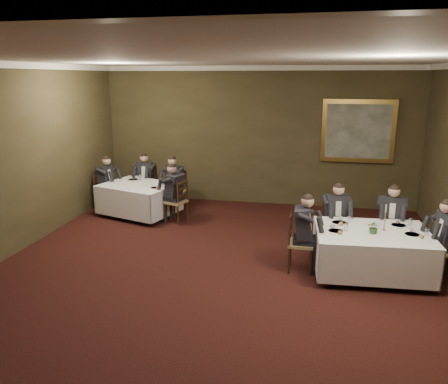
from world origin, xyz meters
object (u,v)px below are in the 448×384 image
(diner_main_endleft, at_px, (301,242))
(chair_sec_backleft, at_px, (147,193))
(chair_sec_endleft, at_px, (106,198))
(diner_sec_endleft, at_px, (106,189))
(painting, at_px, (358,131))
(chair_sec_backright, at_px, (176,198))
(diner_sec_backleft, at_px, (147,185))
(table_main, at_px, (371,249))
(chair_main_endleft, at_px, (299,254))
(table_second, at_px, (139,197))
(chair_main_endright, at_px, (445,262))
(candlestick, at_px, (385,220))
(chair_main_backright, at_px, (389,239))
(diner_main_backright, at_px, (390,228))
(diner_main_endright, at_px, (446,249))
(diner_sec_endright, at_px, (176,201))
(diner_main_backleft, at_px, (335,226))
(chair_sec_endright, at_px, (176,210))
(centerpiece, at_px, (374,227))
(chair_main_backleft, at_px, (334,237))
(diner_sec_backright, at_px, (176,189))

(diner_main_endleft, height_order, chair_sec_backleft, diner_main_endleft)
(chair_sec_endleft, height_order, diner_sec_endleft, diner_sec_endleft)
(chair_sec_backleft, bearing_deg, painting, -166.36)
(diner_main_endleft, relative_size, painting, 0.78)
(chair_sec_backright, bearing_deg, diner_sec_backleft, 14.60)
(table_main, height_order, chair_main_endleft, chair_main_endleft)
(table_second, xyz_separation_m, diner_sec_backleft, (-0.18, 0.96, 0.06))
(chair_main_endright, xyz_separation_m, candlestick, (-0.99, 0.02, 0.65))
(painting, bearing_deg, chair_main_backright, -81.31)
(chair_sec_backleft, bearing_deg, candlestick, 156.65)
(chair_main_endleft, bearing_deg, chair_main_endright, 93.75)
(diner_main_backright, bearing_deg, diner_main_endright, 136.96)
(chair_main_endright, relative_size, diner_sec_endright, 0.74)
(diner_main_backleft, relative_size, chair_sec_endright, 1.35)
(diner_main_backright, distance_m, diner_main_endleft, 1.92)
(diner_sec_endright, height_order, centerpiece, diner_sec_endright)
(chair_sec_backleft, bearing_deg, chair_main_endleft, 147.56)
(diner_main_endright, relative_size, diner_sec_endright, 1.00)
(diner_main_endright, bearing_deg, diner_sec_endleft, 56.03)
(diner_sec_backleft, relative_size, chair_sec_endright, 1.35)
(diner_main_endright, distance_m, chair_sec_backleft, 7.14)
(diner_main_endright, bearing_deg, diner_sec_endright, 55.29)
(chair_sec_backleft, distance_m, painting, 5.53)
(diner_sec_endright, bearing_deg, chair_sec_backleft, 59.68)
(diner_sec_endright, xyz_separation_m, chair_sec_endleft, (-2.04, 0.63, -0.23))
(diner_main_backleft, relative_size, diner_sec_endright, 1.00)
(painting, bearing_deg, chair_main_endleft, -106.61)
(chair_main_backright, height_order, diner_main_endright, diner_main_endright)
(chair_sec_endleft, bearing_deg, centerpiece, 73.48)
(table_second, relative_size, painting, 1.16)
(table_second, distance_m, chair_sec_backleft, 1.00)
(table_second, bearing_deg, chair_sec_backleft, 100.57)
(diner_main_backright, distance_m, candlestick, 1.01)
(diner_sec_endleft, bearing_deg, diner_main_endleft, 68.91)
(diner_main_endleft, xyz_separation_m, diner_sec_endleft, (-4.91, 2.65, 0.00))
(chair_main_endleft, distance_m, chair_sec_backleft, 5.23)
(table_second, height_order, chair_main_endright, chair_main_endright)
(diner_main_endleft, distance_m, chair_main_endright, 2.36)
(chair_main_backleft, height_order, centerpiece, same)
(chair_main_endleft, bearing_deg, painting, 163.42)
(table_main, bearing_deg, diner_main_backright, 65.78)
(diner_sec_backright, distance_m, centerpiece, 5.34)
(chair_main_endright, relative_size, candlestick, 2.17)
(chair_main_backright, relative_size, chair_main_endright, 1.00)
(table_main, relative_size, diner_sec_backright, 1.45)
(diner_main_endright, bearing_deg, centerpiece, 83.80)
(diner_main_endleft, bearing_deg, diner_sec_endleft, -118.34)
(chair_sec_backright, bearing_deg, table_main, 176.85)
(chair_sec_backleft, bearing_deg, diner_sec_endright, 139.75)
(chair_sec_backleft, bearing_deg, chair_sec_endleft, 44.36)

